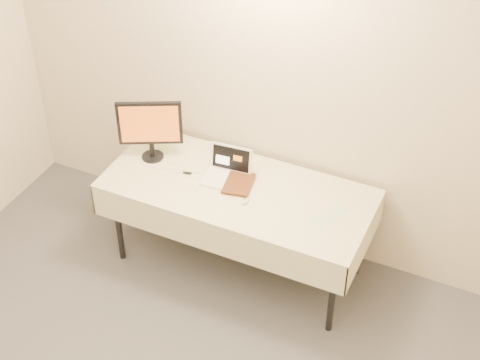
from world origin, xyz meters
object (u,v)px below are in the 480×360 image
at_px(monitor, 150,126).
at_px(book, 225,168).
at_px(laptop, 228,171).
at_px(table, 238,195).

relative_size(monitor, book, 1.84).
xyz_separation_m(laptop, monitor, (-0.59, -0.02, 0.22)).
height_order(laptop, monitor, monitor).
bearing_deg(table, monitor, 175.22).
bearing_deg(book, monitor, 166.01).
height_order(table, book, book).
relative_size(table, monitor, 3.99).
xyz_separation_m(monitor, book, (0.60, -0.04, -0.15)).
relative_size(laptop, monitor, 0.69).
bearing_deg(monitor, table, -31.39).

